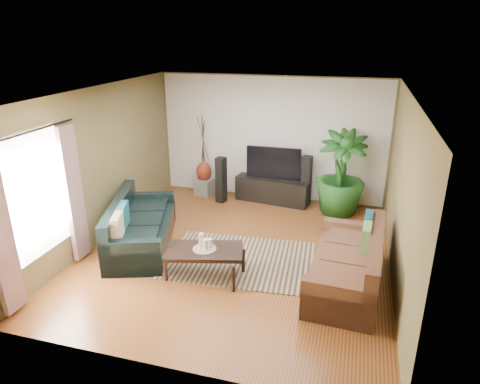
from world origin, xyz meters
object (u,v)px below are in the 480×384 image
(pedestal, at_px, (204,186))
(vase, at_px, (204,172))
(sofa_left, at_px, (142,223))
(speaker_left, at_px, (221,180))
(tv_stand, at_px, (273,190))
(sofa_right, at_px, (347,260))
(speaker_right, at_px, (306,181))
(side_table, at_px, (139,210))
(coffee_table, at_px, (205,263))
(television, at_px, (273,163))
(potted_plant, at_px, (341,173))

(pedestal, xyz_separation_m, vase, (0.00, 0.00, 0.36))
(sofa_left, relative_size, speaker_left, 2.15)
(speaker_left, bearing_deg, tv_stand, 32.44)
(sofa_right, height_order, speaker_right, speaker_right)
(speaker_left, bearing_deg, sofa_left, -91.41)
(pedestal, xyz_separation_m, side_table, (-0.75, -1.73, 0.05))
(coffee_table, bearing_deg, sofa_right, -4.75)
(speaker_left, xyz_separation_m, vase, (-0.52, 0.33, 0.04))
(sofa_right, relative_size, speaker_right, 1.92)
(coffee_table, height_order, television, television)
(speaker_left, xyz_separation_m, speaker_right, (1.81, 0.33, 0.04))
(television, relative_size, speaker_left, 1.17)
(television, relative_size, speaker_right, 1.08)
(tv_stand, distance_m, vase, 1.63)
(potted_plant, distance_m, side_table, 4.12)
(sofa_right, height_order, potted_plant, potted_plant)
(sofa_left, xyz_separation_m, television, (1.80, 2.64, 0.46))
(vase, bearing_deg, television, 0.00)
(potted_plant, relative_size, vase, 3.63)
(sofa_left, distance_m, speaker_left, 2.42)
(coffee_table, relative_size, tv_stand, 0.71)
(tv_stand, relative_size, side_table, 3.41)
(sofa_right, xyz_separation_m, vase, (-3.31, 2.98, 0.12))
(speaker_left, bearing_deg, pedestal, 163.28)
(coffee_table, relative_size, speaker_left, 1.13)
(speaker_left, distance_m, vase, 0.61)
(speaker_right, relative_size, vase, 2.28)
(tv_stand, bearing_deg, sofa_right, -52.20)
(sofa_left, relative_size, coffee_table, 1.90)
(speaker_left, relative_size, side_table, 2.14)
(sofa_right, distance_m, speaker_right, 3.14)
(tv_stand, relative_size, vase, 3.37)
(vase, bearing_deg, speaker_left, -32.36)
(television, height_order, potted_plant, potted_plant)
(coffee_table, height_order, pedestal, coffee_table)
(television, distance_m, vase, 1.64)
(sofa_left, distance_m, pedestal, 2.66)
(vase, bearing_deg, side_table, -113.48)
(speaker_left, bearing_deg, potted_plant, 17.21)
(sofa_left, height_order, side_table, sofa_left)
(pedestal, distance_m, side_table, 1.89)
(sofa_right, xyz_separation_m, side_table, (-4.06, 1.25, -0.19))
(speaker_left, relative_size, vase, 2.12)
(pedestal, bearing_deg, potted_plant, -4.87)
(speaker_right, bearing_deg, sofa_left, -127.12)
(speaker_left, height_order, vase, speaker_left)
(sofa_left, distance_m, speaker_right, 3.65)
(pedestal, bearing_deg, television, 0.00)
(coffee_table, relative_size, pedestal, 3.07)
(coffee_table, relative_size, vase, 2.40)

